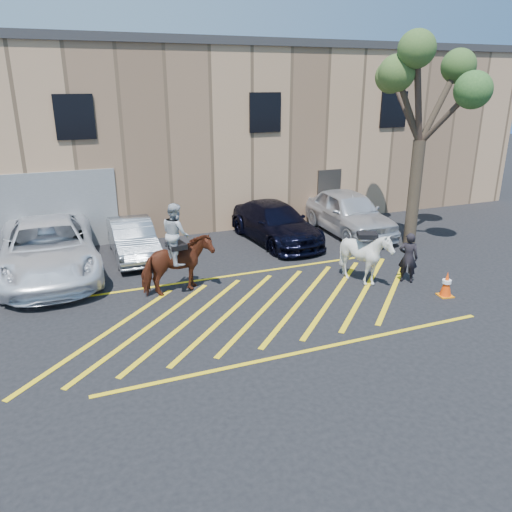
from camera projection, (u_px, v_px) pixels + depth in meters
name	position (u px, v px, depth m)	size (l,w,h in m)	color
ground	(262.00, 302.00, 13.69)	(90.00, 90.00, 0.00)	black
car_white_pickup	(48.00, 249.00, 15.39)	(2.82, 6.12, 1.70)	white
car_silver_sedan	(132.00, 239.00, 17.08)	(1.37, 3.93, 1.29)	gray
car_blue_suv	(275.00, 223.00, 18.76)	(1.99, 4.89, 1.42)	black
car_white_suv	(349.00, 212.00, 19.72)	(2.01, 4.99, 1.70)	silver
handler	(408.00, 258.00, 14.87)	(0.56, 0.37, 1.54)	black
warehouse	(163.00, 129.00, 22.98)	(32.42, 10.20, 7.30)	tan
hatching_zone	(266.00, 307.00, 13.42)	(12.60, 5.12, 0.01)	yellow
mounted_bay	(177.00, 258.00, 13.96)	(2.11, 1.21, 2.63)	#582314
saddled_white	(366.00, 256.00, 14.74)	(1.86, 1.95, 1.68)	silver
traffic_cone	(446.00, 284.00, 13.98)	(0.43, 0.43, 0.73)	orange
tree	(426.00, 83.00, 16.78)	(3.99, 4.37, 7.31)	#4D3F2E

